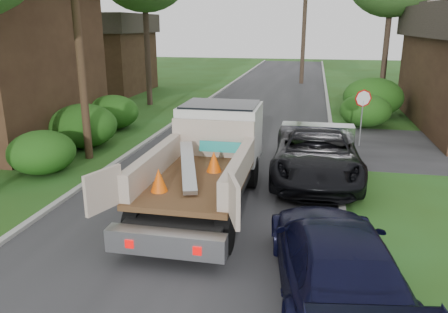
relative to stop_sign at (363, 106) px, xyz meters
name	(u,v)px	position (x,y,z in m)	size (l,w,h in m)	color
ground	(187,223)	(-5.20, -9.00, -1.78)	(120.00, 120.00, 0.00)	#274714
road	(245,135)	(-5.20, 1.00, -1.77)	(8.00, 90.00, 0.02)	#28282B
curb_left	(164,130)	(-9.30, 1.00, -1.72)	(0.20, 90.00, 0.12)	#9E9E99
curb_right	(332,138)	(-1.10, 1.00, -1.72)	(0.20, 90.00, 0.12)	#9E9E99
stop_sign	(363,106)	(0.00, 0.00, 0.00)	(0.71, 0.32, 2.48)	slate
utility_pole	(77,22)	(-10.68, -4.02, 3.40)	(2.42, 1.25, 10.00)	#382619
house_left_far	(98,52)	(-18.70, 13.00, 1.27)	(7.56, 7.56, 6.00)	#362116
hedge_left_a	(42,152)	(-11.40, -6.00, -1.01)	(2.34, 2.34, 1.53)	#1C4910
hedge_left_b	(83,126)	(-11.70, -2.50, -0.84)	(2.86, 2.86, 1.87)	#1C4910
hedge_left_c	(113,112)	(-12.00, 1.00, -0.93)	(2.60, 2.60, 1.70)	#1C4910
hedge_right_a	(365,111)	(0.60, 4.00, -0.93)	(2.60, 2.60, 1.70)	#1C4910
hedge_right_b	(373,97)	(1.30, 7.00, -0.67)	(3.38, 3.38, 2.21)	#1C4910
flatbed_truck	(212,151)	(-5.01, -6.90, -0.33)	(3.30, 7.04, 2.66)	black
black_pickup	(316,153)	(-1.87, -4.50, -0.91)	(2.88, 6.26, 1.74)	black
navy_suv	(335,258)	(-1.51, -11.50, -0.99)	(2.21, 5.44, 1.58)	black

